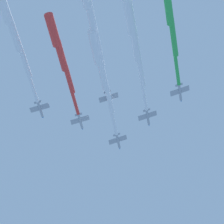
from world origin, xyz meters
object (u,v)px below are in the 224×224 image
jet_port_inner (61,55)px  jet_port_outer (168,3)px  jet_lead (102,73)px  jet_port_mid (92,20)px  jet_starboard_inner (135,45)px  jet_starboard_mid (14,34)px

jet_port_inner → jet_port_outer: bearing=-164.8°
jet_lead → jet_port_mid: 24.79m
jet_port_outer → jet_starboard_inner: bearing=-11.7°
jet_port_inner → jet_lead: bearing=-110.4°
jet_port_mid → jet_starboard_mid: jet_port_mid is taller
jet_port_outer → jet_starboard_mid: bearing=34.1°
jet_port_inner → jet_starboard_inner: (-25.07, -17.13, -2.83)m
jet_port_mid → jet_port_outer: bearing=-148.4°
jet_starboard_mid → jet_port_mid: bearing=-143.5°
jet_lead → jet_starboard_mid: (8.99, 37.43, 0.53)m
jet_starboard_inner → jet_port_inner: bearing=34.4°
jet_starboard_inner → jet_starboard_mid: 46.98m
jet_port_inner → jet_starboard_mid: (2.77, 20.71, -2.53)m
jet_starboard_inner → jet_port_outer: jet_starboard_inner is taller
jet_starboard_inner → jet_port_mid: bearing=80.4°
jet_starboard_inner → jet_port_outer: size_ratio=0.89×
jet_starboard_mid → jet_port_outer: bearing=-145.9°
jet_starboard_inner → jet_port_outer: (-21.50, 4.46, -0.52)m
jet_lead → jet_port_inner: 18.09m
jet_lead → jet_starboard_inner: 18.85m
jet_port_inner → jet_port_outer: 48.38m
jet_port_mid → jet_port_inner: bearing=-6.8°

